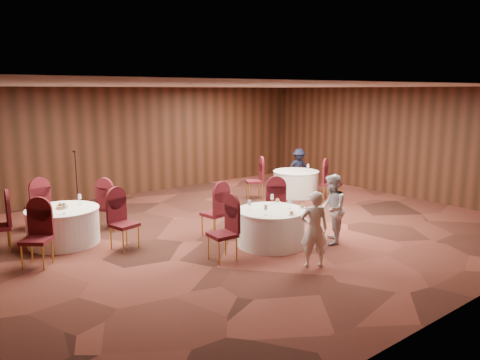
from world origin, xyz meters
TOP-DOWN VIEW (x-y plane):
  - ground at (0.00, 0.00)m, footprint 12.00×12.00m
  - room_shell at (0.00, 0.00)m, footprint 12.00×12.00m
  - table_main at (-0.11, -1.21)m, footprint 1.39×1.39m
  - table_left at (-3.39, 1.51)m, footprint 1.45×1.45m
  - table_right at (3.55, 1.75)m, footprint 1.36×1.36m
  - chairs_main at (-0.41, -0.52)m, footprint 2.84×1.87m
  - chairs_left at (-3.40, 1.49)m, footprint 3.02×3.03m
  - chairs_right at (3.07, 1.40)m, footprint 2.15×2.42m
  - tabletop_main at (0.07, -1.27)m, footprint 1.10×1.09m
  - tabletop_left at (-3.39, 1.50)m, footprint 0.86×0.77m
  - tabletop_right at (3.79, 1.49)m, footprint 0.08×0.08m
  - mic_stand at (-2.12, 4.30)m, footprint 0.24×0.24m
  - woman_a at (-0.31, -2.57)m, footprint 0.60×0.55m
  - woman_b at (0.95, -1.88)m, footprint 0.88×0.87m
  - man_c at (4.52, 2.59)m, footprint 0.93×0.78m

SIDE VIEW (x-z plane):
  - ground at x=0.00m, z-range 0.00..0.00m
  - table_main at x=-0.11m, z-range 0.01..0.75m
  - table_right at x=3.55m, z-range 0.01..0.75m
  - table_left at x=-3.39m, z-range 0.01..0.75m
  - mic_stand at x=-2.12m, z-range -0.33..1.21m
  - chairs_main at x=-0.41m, z-range 0.00..1.00m
  - chairs_left at x=-3.40m, z-range 0.00..1.00m
  - chairs_right at x=3.07m, z-range 0.00..1.00m
  - man_c at x=4.52m, z-range 0.00..1.25m
  - woman_a at x=-0.31m, z-range 0.00..1.39m
  - woman_b at x=0.95m, z-range 0.00..1.44m
  - tabletop_left at x=-3.39m, z-range 0.71..0.93m
  - tabletop_main at x=0.07m, z-range 0.73..0.94m
  - tabletop_right at x=3.79m, z-range 0.79..1.01m
  - room_shell at x=0.00m, z-range -4.04..7.96m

